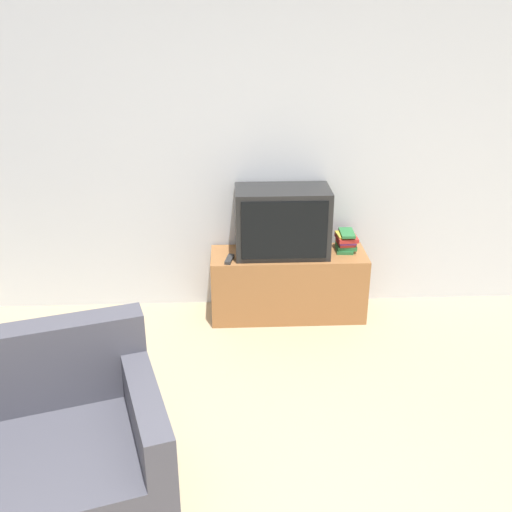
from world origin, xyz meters
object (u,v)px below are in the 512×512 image
television (282,222)px  remote_on_stand (229,259)px  tv_stand (288,284)px  book_stack (346,241)px

television → remote_on_stand: television is taller
tv_stand → book_stack: (0.47, 0.05, 0.36)m
book_stack → remote_on_stand: size_ratio=1.36×
tv_stand → book_stack: bearing=6.3°
tv_stand → television: television is taller
television → book_stack: (0.52, 0.04, -0.19)m
remote_on_stand → book_stack: bearing=9.9°
tv_stand → remote_on_stand: (-0.48, -0.11, 0.29)m
tv_stand → television: bearing=164.6°
tv_stand → remote_on_stand: bearing=-166.7°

